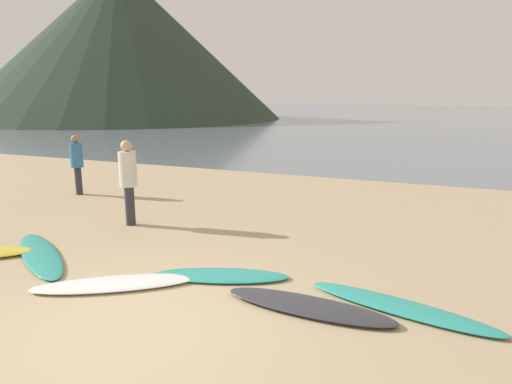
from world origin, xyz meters
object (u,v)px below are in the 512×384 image
at_px(person_1, 128,176).
at_px(surfboard_5, 400,307).
at_px(surfboard_2, 115,284).
at_px(surfboard_4, 308,306).
at_px(person_2, 77,160).
at_px(surfboard_3, 221,275).
at_px(surfboard_1, 40,254).

bearing_deg(person_1, surfboard_5, 82.54).
distance_m(surfboard_2, surfboard_4, 2.65).
distance_m(surfboard_2, person_2, 6.46).
bearing_deg(surfboard_2, surfboard_3, 0.77).
bearing_deg(surfboard_3, surfboard_4, -37.31).
relative_size(surfboard_3, surfboard_5, 0.81).
xyz_separation_m(surfboard_4, surfboard_5, (1.03, 0.43, -0.01)).
height_order(surfboard_1, surfboard_3, surfboard_1).
bearing_deg(surfboard_4, surfboard_2, -169.00).
bearing_deg(surfboard_2, surfboard_1, 132.42).
xyz_separation_m(surfboard_2, surfboard_3, (1.19, 0.84, -0.01)).
distance_m(surfboard_5, person_2, 9.14).
bearing_deg(surfboard_3, person_2, 130.47).
bearing_deg(surfboard_2, surfboard_4, -25.88).
height_order(surfboard_3, person_1, person_1).
relative_size(surfboard_1, surfboard_2, 1.14).
bearing_deg(person_2, surfboard_1, -23.21).
relative_size(surfboard_1, surfboard_4, 1.17).
bearing_deg(person_2, surfboard_4, 2.05).
distance_m(surfboard_4, person_1, 4.92).
xyz_separation_m(surfboard_3, person_2, (-5.97, 3.42, 0.88)).
height_order(surfboard_1, surfboard_2, surfboard_2).
bearing_deg(person_2, person_1, -0.17).
height_order(surfboard_3, surfboard_5, surfboard_5).
xyz_separation_m(surfboard_2, surfboard_5, (3.65, 0.82, 0.00)).
relative_size(person_1, person_2, 1.10).
bearing_deg(surfboard_1, surfboard_4, 32.58).
xyz_separation_m(surfboard_1, surfboard_4, (4.52, -0.07, 0.01)).
bearing_deg(surfboard_2, surfboard_5, -21.64).
distance_m(surfboard_5, person_1, 5.71).
relative_size(surfboard_1, surfboard_5, 1.06).
xyz_separation_m(surfboard_4, person_1, (-4.34, 2.12, 0.96)).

